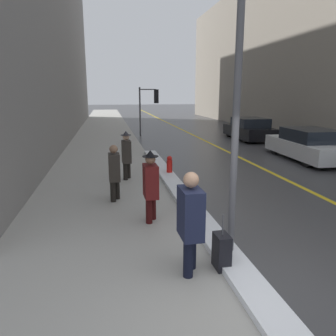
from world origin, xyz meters
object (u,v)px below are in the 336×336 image
(pedestrian_with_shoulder_bag, at_px, (114,170))
(pedestrian_in_fedora, at_px, (126,153))
(lamp_post, at_px, (238,67))
(traffic_light_near, at_px, (151,101))
(fire_hydrant, at_px, (169,166))
(rolling_suitcase, at_px, (222,252))
(parked_car_black, at_px, (249,129))
(parked_car_white, at_px, (309,145))
(pedestrian_in_glasses, at_px, (151,183))
(pedestrian_trailing, at_px, (190,219))

(pedestrian_with_shoulder_bag, relative_size, pedestrian_in_fedora, 0.93)
(lamp_post, distance_m, pedestrian_in_fedora, 6.31)
(traffic_light_near, height_order, fire_hydrant, traffic_light_near)
(rolling_suitcase, bearing_deg, pedestrian_with_shoulder_bag, -158.33)
(parked_car_black, bearing_deg, lamp_post, 155.33)
(lamp_post, distance_m, parked_car_black, 15.79)
(lamp_post, height_order, parked_car_white, lamp_post)
(pedestrian_in_glasses, distance_m, parked_car_black, 14.52)
(rolling_suitcase, xyz_separation_m, fire_hydrant, (0.33, 6.31, 0.04))
(rolling_suitcase, bearing_deg, pedestrian_in_glasses, -159.71)
(traffic_light_near, xyz_separation_m, fire_hydrant, (-0.83, -11.14, -1.96))
(pedestrian_trailing, relative_size, pedestrian_in_fedora, 1.03)
(rolling_suitcase, bearing_deg, pedestrian_trailing, -87.99)
(lamp_post, xyz_separation_m, traffic_light_near, (0.87, 17.07, -0.93))
(lamp_post, relative_size, pedestrian_trailing, 3.27)
(rolling_suitcase, bearing_deg, parked_car_black, 153.33)
(pedestrian_in_fedora, height_order, fire_hydrant, pedestrian_in_fedora)
(parked_car_white, bearing_deg, traffic_light_near, 33.14)
(pedestrian_trailing, xyz_separation_m, fire_hydrant, (0.87, 6.34, -0.58))
(pedestrian_trailing, relative_size, pedestrian_with_shoulder_bag, 1.10)
(parked_car_black, relative_size, rolling_suitcase, 4.53)
(lamp_post, bearing_deg, traffic_light_near, 87.09)
(pedestrian_trailing, relative_size, parked_car_black, 0.39)
(parked_car_white, xyz_separation_m, parked_car_black, (0.17, 6.48, -0.01))
(rolling_suitcase, bearing_deg, lamp_post, 140.95)
(parked_car_black, xyz_separation_m, fire_hydrant, (-6.62, -8.15, -0.28))
(rolling_suitcase, bearing_deg, pedestrian_in_fedora, -170.11)
(pedestrian_trailing, xyz_separation_m, parked_car_black, (7.49, 14.49, -0.30))
(pedestrian_in_glasses, height_order, rolling_suitcase, pedestrian_in_glasses)
(pedestrian_in_fedora, xyz_separation_m, rolling_suitcase, (1.17, -6.05, -0.59))
(fire_hydrant, bearing_deg, rolling_suitcase, -93.00)
(lamp_post, bearing_deg, rolling_suitcase, -128.04)
(parked_car_black, bearing_deg, pedestrian_trailing, 153.28)
(parked_car_black, bearing_deg, parked_car_white, 179.12)
(pedestrian_trailing, height_order, pedestrian_in_fedora, pedestrian_trailing)
(lamp_post, relative_size, fire_hydrant, 7.82)
(pedestrian_in_fedora, bearing_deg, rolling_suitcase, 9.89)
(pedestrian_with_shoulder_bag, height_order, parked_car_white, pedestrian_with_shoulder_bag)
(pedestrian_in_glasses, bearing_deg, rolling_suitcase, 20.29)
(traffic_light_near, relative_size, parked_car_white, 0.70)
(traffic_light_near, bearing_deg, pedestrian_in_fedora, -97.58)
(traffic_light_near, distance_m, pedestrian_in_fedora, 11.71)
(pedestrian_with_shoulder_bag, bearing_deg, pedestrian_in_fedora, 167.27)
(traffic_light_near, distance_m, pedestrian_trailing, 17.61)
(pedestrian_in_glasses, height_order, parked_car_black, pedestrian_in_glasses)
(traffic_light_near, xyz_separation_m, pedestrian_in_glasses, (-2.03, -15.22, -1.41))
(parked_car_white, distance_m, fire_hydrant, 6.67)
(pedestrian_trailing, bearing_deg, parked_car_black, 151.66)
(traffic_light_near, relative_size, pedestrian_in_glasses, 1.97)
(pedestrian_in_glasses, relative_size, pedestrian_in_fedora, 1.00)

